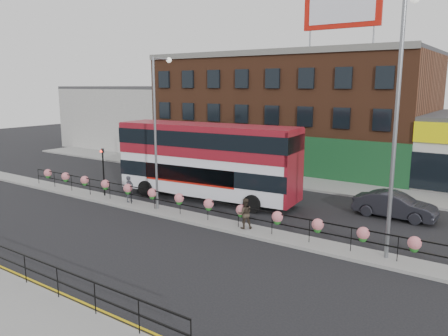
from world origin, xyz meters
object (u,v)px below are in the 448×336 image
Objects in this scene: pedestrian_a at (129,189)px; lamp_column_west at (158,120)px; lamp_column_east at (399,104)px; pedestrian_b at (245,213)px; car at (395,205)px; double_decker_bus at (207,154)px.

lamp_column_west is (2.52, 0.10, 4.46)m from pedestrian_a.
lamp_column_east reaches higher than lamp_column_west.
lamp_column_west is (-6.29, 0.35, 4.49)m from pedestrian_b.
car is 14.50m from lamp_column_west.
car is at bearing 14.06° from double_decker_bus.
lamp_column_west reaches higher than double_decker_bus.
double_decker_bus is 7.83× the size of pedestrian_b.
lamp_column_west is at bearing -179.45° from lamp_column_east.
car is 16.02m from pedestrian_a.
pedestrian_b is (5.44, -4.01, -2.11)m from double_decker_bus.
pedestrian_a is 5.12m from lamp_column_west.
lamp_column_west is (-0.85, -3.66, 2.38)m from double_decker_bus.
car is at bearing 28.15° from lamp_column_west.
car is (11.24, 2.82, -2.32)m from double_decker_bus.
lamp_column_west is 13.45m from lamp_column_east.
double_decker_bus is 11.82m from car.
pedestrian_a is (-14.61, -6.57, 0.24)m from car.
lamp_column_east is (7.10, 0.48, 5.77)m from pedestrian_b.
pedestrian_b is at bearing -96.17° from pedestrian_a.
double_decker_bus is at bearing -46.39° from pedestrian_a.
lamp_column_west is at bearing -103.10° from double_decker_bus.
lamp_column_east is at bearing -166.95° from car.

